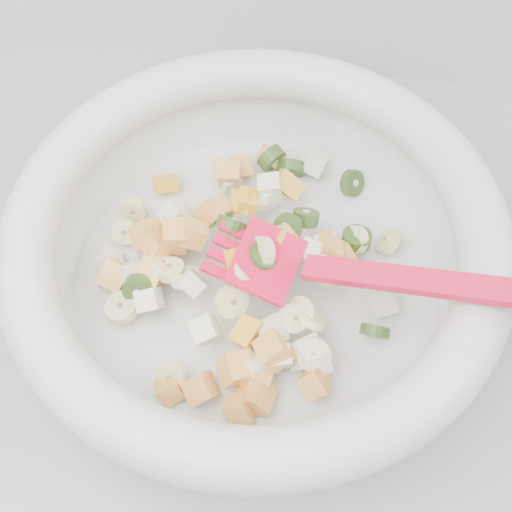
# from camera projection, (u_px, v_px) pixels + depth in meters

# --- Properties ---
(counter) EXTENTS (2.00, 0.60, 0.90)m
(counter) POSITION_uv_depth(u_px,v_px,m) (351.00, 444.00, 0.95)
(counter) COLOR #949399
(counter) RESTS_ON ground
(mixing_bowl) EXTENTS (0.43, 0.40, 0.14)m
(mixing_bowl) POSITION_uv_depth(u_px,v_px,m) (256.00, 248.00, 0.52)
(mixing_bowl) COLOR silver
(mixing_bowl) RESTS_ON counter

